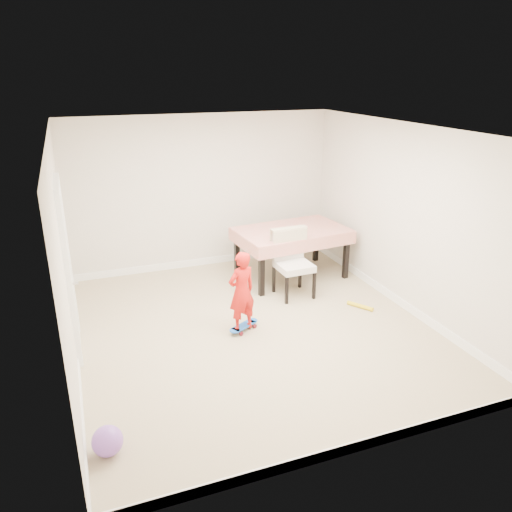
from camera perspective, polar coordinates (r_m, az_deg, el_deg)
name	(u,v)px	position (r m, az deg, el deg)	size (l,w,h in m)	color
ground	(254,328)	(6.76, -0.20, -8.22)	(5.00, 5.00, 0.00)	tan
ceiling	(254,131)	(5.96, -0.23, 14.05)	(4.50, 5.00, 0.04)	white
wall_back	(203,193)	(8.52, -6.07, 7.18)	(4.50, 0.04, 2.60)	beige
wall_front	(360,325)	(4.19, 11.79, -7.78)	(4.50, 0.04, 2.60)	beige
wall_left	(65,258)	(5.89, -20.99, -0.25)	(0.04, 5.00, 2.60)	beige
wall_right	(403,219)	(7.29, 16.50, 4.13)	(0.04, 5.00, 2.60)	beige
door	(68,272)	(6.27, -20.64, -1.68)	(0.10, 0.94, 2.11)	white
baseboard_back	(206,261)	(8.90, -5.79, -0.59)	(4.50, 0.02, 0.12)	white
baseboard_front	(350,448)	(4.89, 10.74, -20.75)	(4.50, 0.02, 0.12)	white
baseboard_left	(78,356)	(6.41, -19.66, -10.67)	(0.02, 5.00, 0.12)	white
baseboard_right	(395,299)	(7.72, 15.64, -4.72)	(0.02, 5.00, 0.12)	white
dining_table	(291,253)	(8.24, 4.04, 0.33)	(1.75, 1.10, 0.83)	#AE0910
dining_chair	(294,264)	(7.51, 4.38, -0.93)	(0.56, 0.64, 1.03)	white
skateboard	(244,327)	(6.70, -1.40, -8.16)	(0.49, 0.18, 0.07)	blue
child	(242,294)	(6.45, -1.65, -4.36)	(0.39, 0.26, 1.08)	red
balloon	(107,441)	(4.94, -16.62, -19.60)	(0.28, 0.28, 0.28)	#8952C5
foam_toy	(360,306)	(7.44, 11.81, -5.62)	(0.06, 0.06, 0.40)	gold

